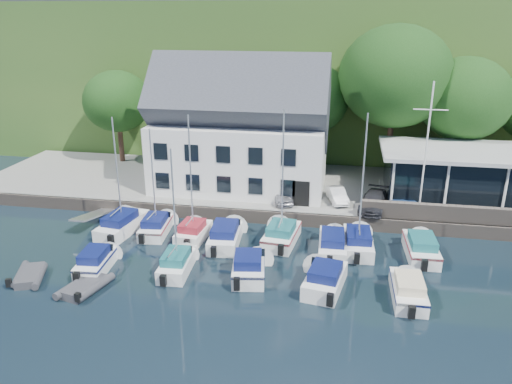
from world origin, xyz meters
TOP-DOWN VIEW (x-y plane):
  - ground at (0.00, 0.00)m, footprint 180.00×180.00m
  - quay at (0.00, 17.50)m, footprint 60.00×13.00m
  - quay_face at (0.00, 11.00)m, footprint 60.00×0.30m
  - hillside at (0.00, 62.00)m, footprint 160.00×75.00m
  - field_patch at (8.00, 70.00)m, footprint 50.00×30.00m
  - harbor_building at (-7.00, 16.50)m, footprint 14.40×8.20m
  - club_pavilion at (11.00, 16.00)m, footprint 13.20×7.20m
  - seawall at (12.00, 11.40)m, footprint 18.00×0.50m
  - gangway at (-16.50, 9.00)m, footprint 1.20×6.00m
  - car_silver at (-3.09, 13.18)m, footprint 2.48×3.71m
  - car_white at (1.20, 13.98)m, footprint 2.00×3.50m
  - car_dgrey at (3.94, 12.80)m, footprint 2.61×4.66m
  - car_blue at (6.32, 13.92)m, footprint 2.39×4.08m
  - flagpole at (7.19, 12.42)m, footprint 2.31×0.20m
  - tree_0 at (-20.16, 21.69)m, footprint 6.49×6.49m
  - tree_2 at (-1.84, 22.46)m, footprint 7.22×7.22m
  - tree_3 at (5.46, 21.41)m, footprint 9.64×9.64m
  - tree_4 at (11.24, 21.25)m, footprint 7.79×7.79m
  - boat_r1_0 at (-13.87, 7.63)m, footprint 2.89×7.10m
  - boat_r1_1 at (-11.43, 7.97)m, footprint 2.43×5.97m
  - boat_r1_2 at (-8.49, 7.39)m, footprint 2.22×5.09m
  - boat_r1_3 at (-6.13, 7.20)m, footprint 2.57×6.77m
  - boat_r1_4 at (-2.36, 7.90)m, footprint 2.77×6.08m
  - boat_r1_5 at (1.12, 7.17)m, footprint 2.13×6.52m
  - boat_r1_6 at (2.81, 7.79)m, footprint 2.28×6.44m
  - boat_r1_7 at (6.81, 7.54)m, footprint 2.25×6.34m
  - boat_r2_0 at (-13.07, 2.12)m, footprint 2.20×5.56m
  - boat_r2_1 at (-8.13, 2.83)m, footprint 2.08×5.70m
  - boat_r2_2 at (-3.69, 2.90)m, footprint 2.82×5.45m
  - boat_r2_3 at (0.87, 2.35)m, footprint 3.04×5.91m
  - boat_r2_4 at (5.45, 2.07)m, footprint 1.97×5.81m
  - dinghy_0 at (-16.41, 0.27)m, footprint 2.68×3.34m
  - dinghy_1 at (-12.55, -0.37)m, footprint 2.54×3.42m

SIDE VIEW (x-z plane):
  - ground at x=0.00m, z-range 0.00..0.00m
  - gangway at x=-16.50m, z-range -0.70..0.70m
  - dinghy_0 at x=-16.41m, z-range 0.00..0.68m
  - dinghy_1 at x=-12.55m, z-range 0.00..0.72m
  - quay at x=0.00m, z-range 0.00..1.00m
  - quay_face at x=0.00m, z-range 0.00..1.00m
  - boat_r2_4 at x=5.45m, z-range 0.00..1.39m
  - boat_r2_0 at x=-13.07m, z-range 0.00..1.42m
  - boat_r1_5 at x=1.12m, z-range 0.00..1.42m
  - boat_r1_3 at x=-6.13m, z-range 0.00..1.46m
  - boat_r1_7 at x=6.81m, z-range 0.00..1.48m
  - boat_r2_3 at x=0.87m, z-range 0.00..1.51m
  - boat_r2_2 at x=-3.69m, z-range 0.00..1.56m
  - car_white at x=1.20m, z-range 1.00..2.09m
  - car_silver at x=-3.09m, z-range 1.00..2.17m
  - seawall at x=12.00m, z-range 1.00..2.20m
  - car_dgrey at x=3.94m, z-range 1.00..2.28m
  - car_blue at x=6.32m, z-range 1.00..2.31m
  - club_pavilion at x=11.00m, z-range 1.00..5.10m
  - boat_r1_1 at x=-11.43m, z-range 0.00..8.25m
  - boat_r1_2 at x=-8.49m, z-range 0.00..8.31m
  - boat_r2_1 at x=-8.13m, z-range 0.00..8.32m
  - boat_r1_6 at x=2.81m, z-range 0.00..8.78m
  - boat_r1_4 at x=-2.36m, z-range 0.00..9.10m
  - boat_r1_0 at x=-13.87m, z-range 0.00..9.44m
  - harbor_building at x=-7.00m, z-range 1.00..9.70m
  - tree_0 at x=-20.16m, z-range 1.00..9.87m
  - flagpole at x=7.19m, z-range 1.00..10.63m
  - tree_2 at x=-1.84m, z-range 1.00..10.87m
  - tree_4 at x=11.24m, z-range 1.00..11.65m
  - tree_3 at x=5.46m, z-range 1.00..14.18m
  - hillside at x=0.00m, z-range 0.00..16.00m
  - field_patch at x=8.00m, z-range 16.00..16.30m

